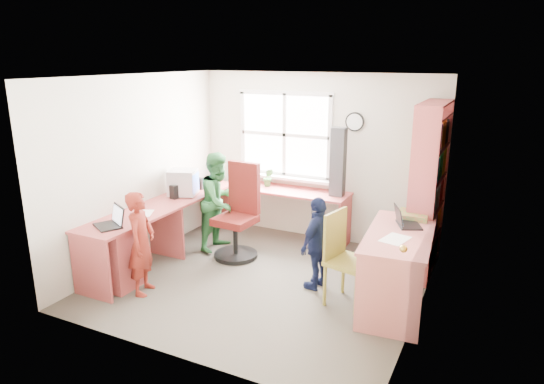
# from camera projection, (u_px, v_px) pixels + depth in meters

# --- Properties ---
(room) EXTENTS (3.64, 3.44, 2.44)m
(room) POSITION_uv_depth(u_px,v_px,m) (267.00, 181.00, 5.58)
(room) COLOR #443E36
(room) RESTS_ON ground
(l_desk) EXTENTS (2.38, 2.95, 0.75)m
(l_desk) POSITION_uv_depth(u_px,v_px,m) (159.00, 236.00, 6.02)
(l_desk) COLOR #B74B49
(l_desk) RESTS_ON ground
(right_desk) EXTENTS (0.78, 1.48, 0.83)m
(right_desk) POSITION_uv_depth(u_px,v_px,m) (398.00, 253.00, 5.13)
(right_desk) COLOR #CA6D65
(right_desk) RESTS_ON ground
(bookshelf) EXTENTS (0.30, 1.02, 2.10)m
(bookshelf) POSITION_uv_depth(u_px,v_px,m) (428.00, 193.00, 5.88)
(bookshelf) COLOR #B74B49
(bookshelf) RESTS_ON ground
(swivel_chair) EXTENTS (0.63, 0.63, 1.26)m
(swivel_chair) POSITION_uv_depth(u_px,v_px,m) (239.00, 217.00, 6.46)
(swivel_chair) COLOR black
(swivel_chair) RESTS_ON ground
(wooden_chair) EXTENTS (0.53, 0.53, 1.02)m
(wooden_chair) POSITION_uv_depth(u_px,v_px,m) (344.00, 255.00, 5.19)
(wooden_chair) COLOR olive
(wooden_chair) RESTS_ON ground
(crt_monitor) EXTENTS (0.45, 0.43, 0.36)m
(crt_monitor) POSITION_uv_depth(u_px,v_px,m) (183.00, 183.00, 6.66)
(crt_monitor) COLOR #B4B3B8
(crt_monitor) RESTS_ON l_desk
(laptop_left) EXTENTS (0.43, 0.40, 0.23)m
(laptop_left) POSITION_uv_depth(u_px,v_px,m) (112.00, 221.00, 5.49)
(laptop_left) COLOR black
(laptop_left) RESTS_ON l_desk
(laptop_right) EXTENTS (0.37, 0.39, 0.22)m
(laptop_right) POSITION_uv_depth(u_px,v_px,m) (405.00, 221.00, 5.27)
(laptop_right) COLOR black
(laptop_right) RESTS_ON right_desk
(speaker_a) EXTENTS (0.10, 0.10, 0.19)m
(speaker_a) POSITION_uv_depth(u_px,v_px,m) (174.00, 192.00, 6.53)
(speaker_a) COLOR black
(speaker_a) RESTS_ON l_desk
(speaker_b) EXTENTS (0.08, 0.08, 0.17)m
(speaker_b) POSITION_uv_depth(u_px,v_px,m) (201.00, 184.00, 7.01)
(speaker_b) COLOR black
(speaker_b) RESTS_ON l_desk
(cd_tower) EXTENTS (0.19, 0.17, 0.94)m
(cd_tower) POSITION_uv_depth(u_px,v_px,m) (338.00, 162.00, 6.58)
(cd_tower) COLOR black
(cd_tower) RESTS_ON l_desk
(game_box) EXTENTS (0.35, 0.35, 0.07)m
(game_box) POSITION_uv_depth(u_px,v_px,m) (413.00, 215.00, 5.53)
(game_box) COLOR red
(game_box) RESTS_ON right_desk
(paper_a) EXTENTS (0.30, 0.34, 0.00)m
(paper_a) POSITION_uv_depth(u_px,v_px,m) (144.00, 213.00, 5.94)
(paper_a) COLOR white
(paper_a) RESTS_ON l_desk
(paper_b) EXTENTS (0.29, 0.36, 0.00)m
(paper_b) POSITION_uv_depth(u_px,v_px,m) (395.00, 239.00, 4.89)
(paper_b) COLOR white
(paper_b) RESTS_ON right_desk
(potted_plant) EXTENTS (0.17, 0.15, 0.27)m
(potted_plant) POSITION_uv_depth(u_px,v_px,m) (268.00, 177.00, 7.13)
(potted_plant) COLOR #2D692A
(potted_plant) RESTS_ON l_desk
(person_red) EXTENTS (0.41, 0.50, 1.19)m
(person_red) POSITION_uv_depth(u_px,v_px,m) (141.00, 243.00, 5.41)
(person_red) COLOR maroon
(person_red) RESTS_ON ground
(person_green) EXTENTS (0.56, 0.69, 1.37)m
(person_green) POSITION_uv_depth(u_px,v_px,m) (219.00, 201.00, 6.67)
(person_green) COLOR #2B6C35
(person_green) RESTS_ON ground
(person_navy) EXTENTS (0.40, 0.69, 1.10)m
(person_navy) POSITION_uv_depth(u_px,v_px,m) (318.00, 243.00, 5.54)
(person_navy) COLOR #13193C
(person_navy) RESTS_ON ground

